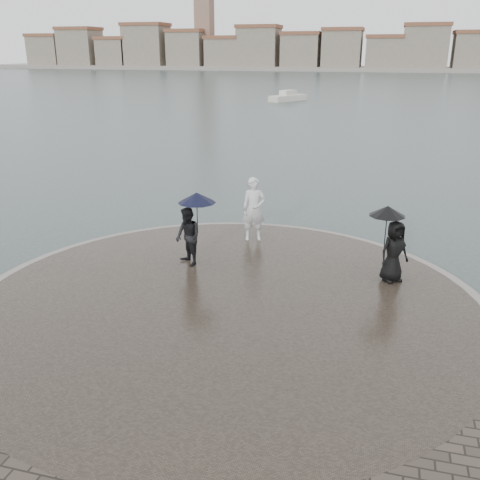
% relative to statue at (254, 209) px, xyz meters
% --- Properties ---
extents(ground, '(400.00, 400.00, 0.00)m').
position_rel_statue_xyz_m(ground, '(0.42, -7.93, -1.35)').
color(ground, '#2B3835').
rests_on(ground, ground).
extents(kerb_ring, '(12.50, 12.50, 0.32)m').
position_rel_statue_xyz_m(kerb_ring, '(0.42, -4.43, -1.19)').
color(kerb_ring, gray).
rests_on(kerb_ring, ground).
extents(quay_tip, '(11.90, 11.90, 0.36)m').
position_rel_statue_xyz_m(quay_tip, '(0.42, -4.43, -1.17)').
color(quay_tip, '#2D261E').
rests_on(quay_tip, ground).
extents(statue, '(0.83, 0.67, 1.97)m').
position_rel_statue_xyz_m(statue, '(0.00, 0.00, 0.00)').
color(statue, silver).
rests_on(statue, quay_tip).
extents(visitor_left, '(1.26, 1.10, 2.04)m').
position_rel_statue_xyz_m(visitor_left, '(-1.16, -2.46, 0.12)').
color(visitor_left, black).
rests_on(visitor_left, quay_tip).
extents(visitor_right, '(1.17, 1.00, 1.95)m').
position_rel_statue_xyz_m(visitor_right, '(4.13, -2.11, 0.08)').
color(visitor_right, black).
rests_on(visitor_right, quay_tip).
extents(far_skyline, '(260.00, 20.00, 37.00)m').
position_rel_statue_xyz_m(far_skyline, '(-5.87, 152.78, 4.26)').
color(far_skyline, gray).
rests_on(far_skyline, ground).
extents(boats, '(35.04, 18.87, 1.50)m').
position_rel_statue_xyz_m(boats, '(6.46, 44.32, -0.97)').
color(boats, silver).
rests_on(boats, ground).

